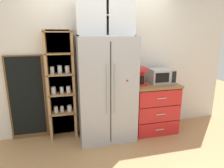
# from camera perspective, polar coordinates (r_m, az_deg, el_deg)

# --- Properties ---
(ground_plane) EXTENTS (10.72, 10.72, 0.00)m
(ground_plane) POSITION_cam_1_polar(r_m,az_deg,el_deg) (3.60, -1.45, -15.23)
(ground_plane) COLOR tan
(wall_back_cream) EXTENTS (5.02, 0.10, 2.55)m
(wall_back_cream) POSITION_cam_1_polar(r_m,az_deg,el_deg) (3.56, -3.02, 6.21)
(wall_back_cream) COLOR silver
(wall_back_cream) RESTS_ON ground
(refrigerator) EXTENTS (0.94, 0.65, 1.75)m
(refrigerator) POSITION_cam_1_polar(r_m,az_deg,el_deg) (3.29, -1.69, -1.58)
(refrigerator) COLOR #ADAFB5
(refrigerator) RESTS_ON ground
(pantry_shelf_column) EXTENTS (0.50, 0.28, 1.85)m
(pantry_shelf_column) POSITION_cam_1_polar(r_m,az_deg,el_deg) (3.44, -14.70, -0.12)
(pantry_shelf_column) COLOR brown
(pantry_shelf_column) RESTS_ON ground
(counter_cabinet) EXTENTS (0.82, 0.60, 0.91)m
(counter_cabinet) POSITION_cam_1_polar(r_m,az_deg,el_deg) (3.74, 11.99, -6.64)
(counter_cabinet) COLOR red
(counter_cabinet) RESTS_ON ground
(microwave) EXTENTS (0.44, 0.33, 0.26)m
(microwave) POSITION_cam_1_polar(r_m,az_deg,el_deg) (3.69, 14.16, 2.38)
(microwave) COLOR #ADAFB5
(microwave) RESTS_ON counter_cabinet
(coffee_maker) EXTENTS (0.17, 0.20, 0.31)m
(coffee_maker) POSITION_cam_1_polar(r_m,az_deg,el_deg) (3.47, 8.30, 2.34)
(coffee_maker) COLOR red
(coffee_maker) RESTS_ON counter_cabinet
(mug_charcoal) EXTENTS (0.11, 0.08, 0.08)m
(mug_charcoal) POSITION_cam_1_polar(r_m,az_deg,el_deg) (3.65, 12.05, 0.94)
(mug_charcoal) COLOR #2D2D33
(mug_charcoal) RESTS_ON counter_cabinet
(bottle_clear) EXTENTS (0.06, 0.06, 0.26)m
(bottle_clear) POSITION_cam_1_polar(r_m,az_deg,el_deg) (3.63, 12.06, 2.03)
(bottle_clear) COLOR silver
(bottle_clear) RESTS_ON counter_cabinet
(upper_cabinet) EXTENTS (0.90, 0.32, 0.62)m
(upper_cabinet) POSITION_cam_1_polar(r_m,az_deg,el_deg) (3.23, -2.04, 19.28)
(upper_cabinet) COLOR silver
(upper_cabinet) RESTS_ON refrigerator
(chalkboard_menu) EXTENTS (0.60, 0.04, 1.45)m
(chalkboard_menu) POSITION_cam_1_polar(r_m,az_deg,el_deg) (3.60, -23.60, -3.80)
(chalkboard_menu) COLOR brown
(chalkboard_menu) RESTS_ON ground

